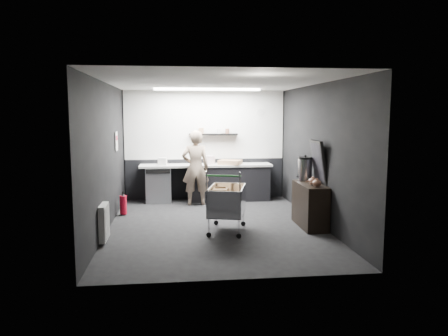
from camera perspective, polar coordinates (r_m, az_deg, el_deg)
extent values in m
plane|color=black|center=(8.44, -1.13, -7.52)|extent=(5.50, 5.50, 0.00)
plane|color=silver|center=(8.18, -1.17, 11.10)|extent=(5.50, 5.50, 0.00)
plane|color=black|center=(10.93, -2.51, 3.03)|extent=(5.50, 0.00, 5.50)
plane|color=black|center=(5.48, 1.56, -1.12)|extent=(5.50, 0.00, 5.50)
plane|color=black|center=(8.25, -15.11, 1.43)|extent=(0.00, 5.50, 5.50)
plane|color=black|center=(8.62, 12.22, 1.75)|extent=(0.00, 5.50, 5.50)
cube|color=silver|center=(10.88, -2.52, 5.65)|extent=(3.95, 0.02, 1.70)
cube|color=black|center=(11.00, -2.48, -1.40)|extent=(3.95, 0.02, 1.00)
cube|color=black|center=(10.80, -1.41, 4.42)|extent=(1.20, 0.22, 0.04)
cylinder|color=silver|center=(11.06, 4.79, 7.21)|extent=(0.20, 0.03, 0.20)
cube|color=silver|center=(9.52, -13.88, 3.42)|extent=(0.02, 0.30, 0.40)
cube|color=red|center=(9.51, -13.87, 3.84)|extent=(0.02, 0.22, 0.10)
cube|color=silver|center=(7.53, -15.42, -6.84)|extent=(0.10, 0.50, 0.60)
cube|color=white|center=(10.02, -2.18, 10.21)|extent=(2.40, 0.20, 0.04)
cube|color=black|center=(10.76, 0.56, -1.99)|extent=(2.00, 0.56, 0.85)
cube|color=beige|center=(10.65, -2.37, 0.35)|extent=(3.20, 0.60, 0.05)
cube|color=#9EA0A5|center=(10.69, -8.52, -2.13)|extent=(0.60, 0.58, 0.85)
cube|color=black|center=(10.34, -8.61, -0.46)|extent=(0.56, 0.02, 0.10)
imported|color=#C3B29A|center=(10.18, -3.75, 0.02)|extent=(0.65, 0.43, 1.75)
cube|color=silver|center=(7.96, 0.38, -5.90)|extent=(0.81, 1.05, 0.02)
cube|color=silver|center=(7.88, -1.73, -4.28)|extent=(0.25, 0.91, 0.49)
cube|color=silver|center=(7.95, 2.48, -4.18)|extent=(0.25, 0.91, 0.49)
cube|color=silver|center=(7.47, 0.81, -4.92)|extent=(0.59, 0.17, 0.49)
cube|color=silver|center=(8.36, 0.01, -3.61)|extent=(0.59, 0.17, 0.49)
cylinder|color=silver|center=(7.56, -1.21, -7.81)|extent=(0.02, 0.02, 0.33)
cylinder|color=silver|center=(7.62, 2.74, -7.68)|extent=(0.02, 0.02, 0.33)
cylinder|color=silver|center=(8.38, -1.76, -6.30)|extent=(0.02, 0.02, 0.33)
cylinder|color=silver|center=(8.44, 1.80, -6.21)|extent=(0.02, 0.02, 0.33)
cylinder|color=#24852D|center=(7.32, 0.88, -1.02)|extent=(0.59, 0.18, 0.03)
cube|color=brown|center=(8.01, -0.65, -4.21)|extent=(0.34, 0.38, 0.42)
cube|color=brown|center=(7.81, 1.62, -4.67)|extent=(0.31, 0.36, 0.37)
cylinder|color=black|center=(7.60, -1.21, -8.84)|extent=(0.09, 0.05, 0.09)
cylinder|color=black|center=(8.42, -1.76, -7.25)|extent=(0.09, 0.05, 0.09)
cylinder|color=black|center=(7.66, 2.74, -8.71)|extent=(0.09, 0.05, 0.09)
cylinder|color=black|center=(8.48, 1.80, -7.15)|extent=(0.09, 0.05, 0.09)
cube|color=black|center=(8.45, 11.16, -4.79)|extent=(0.41, 1.09, 0.82)
cylinder|color=silver|center=(8.68, 10.53, -0.18)|extent=(0.27, 0.27, 0.42)
cylinder|color=black|center=(8.66, 10.57, 1.31)|extent=(0.27, 0.27, 0.04)
sphere|color=black|center=(8.65, 10.57, 1.55)|extent=(0.05, 0.05, 0.05)
ellipsoid|color=brown|center=(8.23, 11.53, -1.69)|extent=(0.16, 0.16, 0.13)
ellipsoid|color=brown|center=(8.02, 12.03, -1.94)|extent=(0.16, 0.16, 0.13)
cube|color=black|center=(8.41, 12.27, 0.79)|extent=(0.19, 0.64, 0.82)
cube|color=black|center=(8.40, 12.11, 0.79)|extent=(0.13, 0.55, 0.70)
cylinder|color=red|center=(9.47, -13.02, -4.71)|extent=(0.15, 0.15, 0.39)
cone|color=black|center=(9.43, -13.06, -3.40)|extent=(0.10, 0.10, 0.06)
cylinder|color=black|center=(9.42, -13.06, -3.17)|extent=(0.03, 0.03, 0.06)
cube|color=#9C7453|center=(10.65, 0.81, 0.77)|extent=(0.64, 0.57, 0.10)
cylinder|color=beige|center=(10.64, -1.74, 1.05)|extent=(0.21, 0.21, 0.21)
cube|color=silver|center=(10.56, -8.04, 0.85)|extent=(0.22, 0.19, 0.18)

